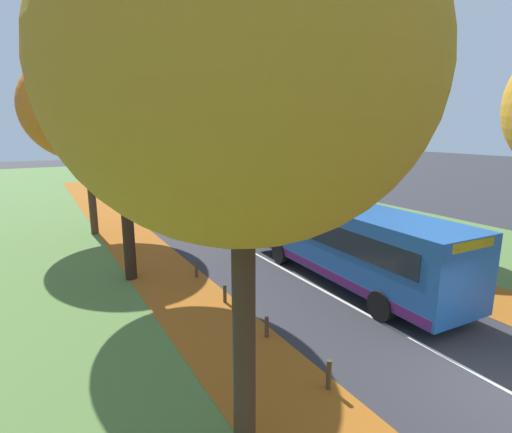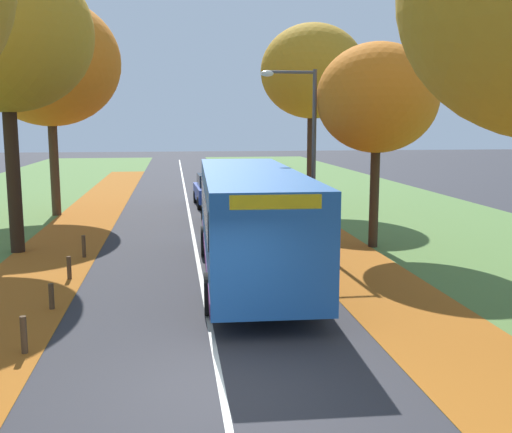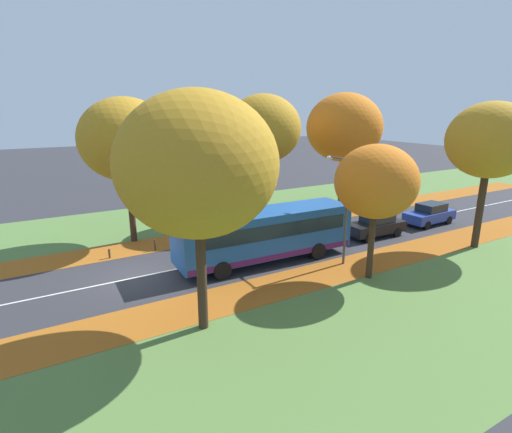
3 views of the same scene
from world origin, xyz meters
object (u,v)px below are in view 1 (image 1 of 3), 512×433
Objects in this scene: tree_left_near at (118,95)px; tree_right_mid at (274,116)px; bollard_second at (329,375)px; bollard_fifth at (196,269)px; streetlamp_right at (332,173)px; tree_right_near at (373,145)px; tree_left_nearest at (242,75)px; bollard_fourth at (225,294)px; bollard_third at (267,327)px; tree_left_mid at (84,108)px; car_blue_following at (201,202)px; car_black_lead at (239,217)px; bus at (345,238)px.

tree_right_mid is at bearing 35.51° from tree_left_near.
tree_left_near reaches higher than bollard_second.
streetlamp_right is at bearing 3.93° from bollard_fifth.
tree_left_nearest is at bearing -143.10° from tree_right_near.
bollard_second reaches higher than bollard_fourth.
bollard_fourth is 2.70m from bollard_fifth.
tree_left_mid is at bearing 99.93° from bollard_third.
streetlamp_right is (9.56, -0.66, -3.31)m from tree_left_near.
bollard_fifth is 0.17× the size of car_blue_following.
bollard_third is 0.14× the size of car_blue_following.
car_black_lead is (7.22, 4.63, -6.23)m from tree_left_near.
bollard_fifth is (0.01, 2.70, 0.04)m from bollard_fourth.
tree_left_nearest is at bearing -136.33° from streetlamp_right.
car_blue_following is (-4.78, 1.86, -5.86)m from tree_right_mid.
tree_left_near is 8.09m from tree_left_mid.
tree_left_near is 1.59× the size of streetlamp_right.
bollard_third is 0.95× the size of bollard_fourth.
tree_left_mid is at bearing -177.93° from tree_right_mid.
bollard_fourth is (-9.65, -12.38, -6.35)m from tree_right_mid.
bollard_third is 0.06× the size of bus.
tree_left_near is at bearing 176.11° from tree_right_near.
tree_left_nearest is 7.60m from bollard_third.
bollard_third is at bearing -105.90° from car_blue_following.
bollard_fifth is (2.53, -9.24, -6.56)m from tree_left_mid.
car_black_lead is (4.85, 13.90, 0.45)m from bollard_second.
tree_left_near is 2.25× the size of car_blue_following.
tree_left_nearest is 0.97× the size of tree_left_near.
car_black_lead is (4.92, 8.49, 0.49)m from bollard_fourth.
tree_left_mid is at bearing 143.93° from tree_right_near.
tree_left_nearest is 12.88× the size of bollard_fifth.
car_blue_following is at bearing 67.16° from bollard_fifth.
tree_right_near reaches higher than car_black_lead.
car_blue_following reaches higher than bollard_fourth.
tree_right_mid is (12.17, 0.44, -0.25)m from tree_left_mid.
tree_left_mid is 18.73m from bollard_second.
car_black_lead is 5.75m from car_blue_following.
bollard_third is at bearing -122.48° from tree_right_mid.
bollard_fifth is 0.17× the size of car_black_lead.
tree_left_nearest reaches higher than bollard_second.
tree_left_near is 10.60m from car_black_lead.
tree_left_mid is at bearing 121.20° from bus.
tree_right_near is at bearing -36.07° from tree_left_mid.
tree_left_mid is 0.93× the size of bus.
car_black_lead is (-2.34, 5.29, -2.92)m from streetlamp_right.
bollard_third is 9.94m from streetlamp_right.
tree_left_nearest is at bearing -142.66° from bus.
car_blue_following is (-2.39, 11.04, -2.92)m from streetlamp_right.
tree_left_nearest is 9.95m from tree_left_near.
bollard_fifth is (-9.68, -0.34, -4.70)m from tree_right_near.
bus is at bearing -122.44° from streetlamp_right.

